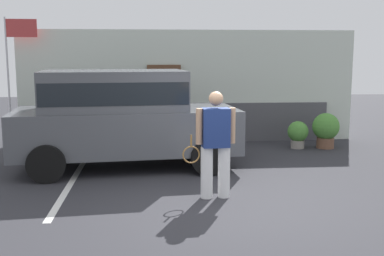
# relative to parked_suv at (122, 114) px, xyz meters

# --- Properties ---
(ground_plane) EXTENTS (40.00, 40.00, 0.00)m
(ground_plane) POSITION_rel_parked_suv_xyz_m (1.66, -2.62, -1.15)
(ground_plane) COLOR #2D2D33
(parking_stripe_0) EXTENTS (0.12, 4.40, 0.01)m
(parking_stripe_0) POSITION_rel_parked_suv_xyz_m (-0.90, -1.12, -1.14)
(parking_stripe_0) COLOR silver
(parking_stripe_0) RESTS_ON ground_plane
(house_frontage) EXTENTS (9.09, 0.40, 3.03)m
(house_frontage) POSITION_rel_parked_suv_xyz_m (1.65, 3.01, 0.28)
(house_frontage) COLOR silver
(house_frontage) RESTS_ON ground_plane
(parked_suv) EXTENTS (4.75, 2.50, 2.05)m
(parked_suv) POSITION_rel_parked_suv_xyz_m (0.00, 0.00, 0.00)
(parked_suv) COLOR #4C4F54
(parked_suv) RESTS_ON ground_plane
(tennis_player_man) EXTENTS (0.92, 0.31, 1.78)m
(tennis_player_man) POSITION_rel_parked_suv_xyz_m (1.66, -2.29, -0.22)
(tennis_player_man) COLOR white
(tennis_player_man) RESTS_ON ground_plane
(potted_plant_by_porch) EXTENTS (0.53, 0.53, 0.70)m
(potted_plant_by_porch) POSITION_rel_parked_suv_xyz_m (4.35, 1.72, -0.76)
(potted_plant_by_porch) COLOR gray
(potted_plant_by_porch) RESTS_ON ground_plane
(potted_plant_secondary) EXTENTS (0.68, 0.68, 0.90)m
(potted_plant_secondary) POSITION_rel_parked_suv_xyz_m (5.06, 1.68, -0.65)
(potted_plant_secondary) COLOR brown
(potted_plant_secondary) RESTS_ON ground_plane
(flag_pole) EXTENTS (0.80, 0.05, 3.31)m
(flag_pole) POSITION_rel_parked_suv_xyz_m (-2.82, 2.60, 1.13)
(flag_pole) COLOR silver
(flag_pole) RESTS_ON ground_plane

